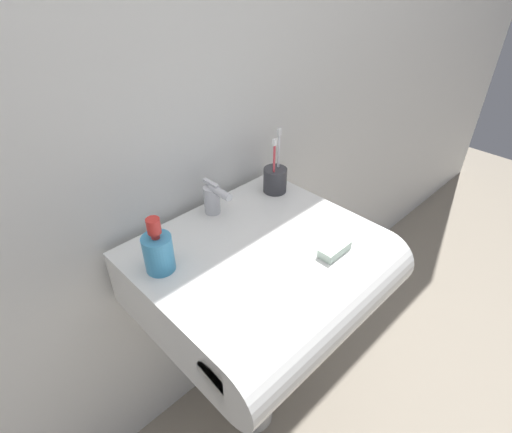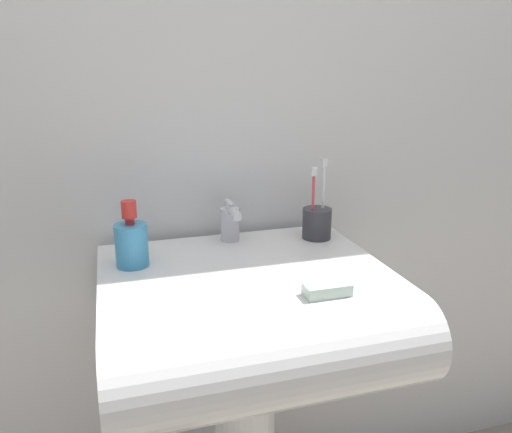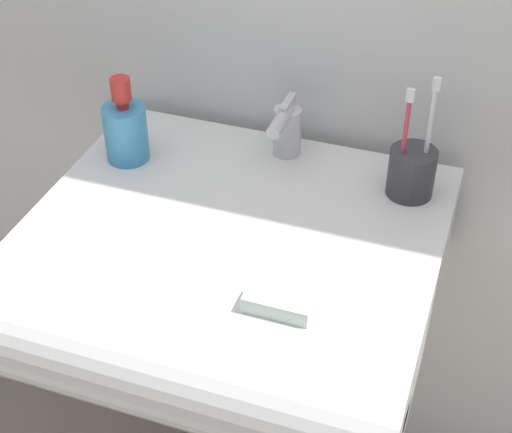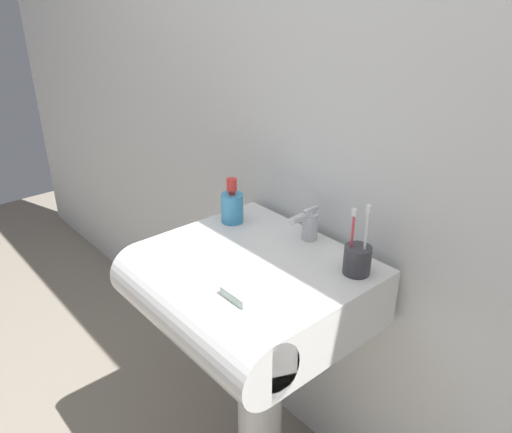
# 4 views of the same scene
# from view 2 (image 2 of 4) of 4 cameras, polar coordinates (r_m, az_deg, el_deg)

# --- Properties ---
(wall_back) EXTENTS (5.00, 0.05, 2.40)m
(wall_back) POSITION_cam_2_polar(r_m,az_deg,el_deg) (1.27, -4.96, 13.56)
(wall_back) COLOR silver
(wall_back) RESTS_ON ground
(sink_basin) EXTENTS (0.61, 0.55, 0.17)m
(sink_basin) POSITION_cam_2_polar(r_m,az_deg,el_deg) (1.07, -0.56, -11.35)
(sink_basin) COLOR white
(sink_basin) RESTS_ON sink_pedestal
(faucet) EXTENTS (0.05, 0.11, 0.10)m
(faucet) POSITION_cam_2_polar(r_m,az_deg,el_deg) (1.23, -2.93, -0.61)
(faucet) COLOR silver
(faucet) RESTS_ON sink_basin
(toothbrush_cup) EXTENTS (0.07, 0.07, 0.20)m
(toothbrush_cup) POSITION_cam_2_polar(r_m,az_deg,el_deg) (1.26, 6.97, -0.64)
(toothbrush_cup) COLOR #38383D
(toothbrush_cup) RESTS_ON sink_basin
(soap_bottle) EXTENTS (0.07, 0.07, 0.15)m
(soap_bottle) POSITION_cam_2_polar(r_m,az_deg,el_deg) (1.11, -14.05, -2.87)
(soap_bottle) COLOR #3F99CC
(soap_bottle) RESTS_ON sink_basin
(bar_soap) EXTENTS (0.09, 0.04, 0.02)m
(bar_soap) POSITION_cam_2_polar(r_m,az_deg,el_deg) (0.96, 8.14, -8.26)
(bar_soap) COLOR silver
(bar_soap) RESTS_ON sink_basin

